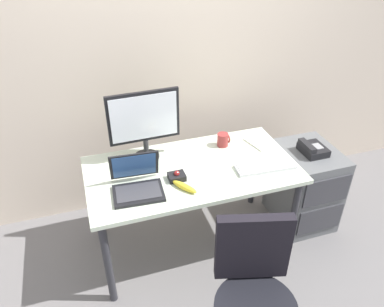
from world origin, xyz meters
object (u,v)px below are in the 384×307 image
office_chair (253,304)px  keyboard (265,166)px  coffee_mug (223,140)px  desk_phone (312,149)px  trackball_mouse (177,176)px  file_cabinet (304,186)px  monitor_main (144,121)px  banana (184,187)px  laptop (137,183)px  paper_notepad (260,142)px

office_chair → keyboard: bearing=60.5°
office_chair → coffee_mug: (0.26, 1.11, 0.36)m
desk_phone → coffee_mug: (-0.64, 0.22, 0.07)m
trackball_mouse → office_chair: bearing=-77.0°
office_chair → trackball_mouse: office_chair is taller
desk_phone → trackball_mouse: trackball_mouse is taller
office_chair → keyboard: (0.42, 0.75, 0.33)m
file_cabinet → trackball_mouse: trackball_mouse is taller
monitor_main → banana: 0.53m
trackball_mouse → desk_phone: bearing=4.1°
file_cabinet → coffee_mug: bearing=162.4°
file_cabinet → trackball_mouse: (-1.09, -0.09, 0.41)m
monitor_main → laptop: bearing=-111.5°
banana → laptop: bearing=162.4°
keyboard → coffee_mug: coffee_mug is taller
monitor_main → paper_notepad: bearing=-5.0°
trackball_mouse → coffee_mug: (0.44, 0.30, 0.03)m
keyboard → coffee_mug: size_ratio=4.22×
paper_notepad → banana: (-0.71, -0.36, 0.01)m
file_cabinet → keyboard: (-0.48, -0.16, 0.40)m
file_cabinet → monitor_main: 1.42m
office_chair → monitor_main: size_ratio=1.82×
desk_phone → monitor_main: 1.28m
office_chair → banana: (-0.17, 0.69, 0.33)m
monitor_main → trackball_mouse: monitor_main is taller
office_chair → desk_phone: bearing=44.8°
file_cabinet → laptop: size_ratio=2.01×
monitor_main → trackball_mouse: (0.13, -0.32, -0.27)m
banana → trackball_mouse: bearing=98.1°
file_cabinet → desk_phone: bearing=-116.8°
desk_phone → coffee_mug: bearing=160.9°
office_chair → paper_notepad: 1.22m
desk_phone → keyboard: bearing=-163.3°
desk_phone → keyboard: (-0.47, -0.14, 0.04)m
laptop → file_cabinet: bearing=5.1°
desk_phone → trackball_mouse: bearing=-175.9°
office_chair → banana: office_chair is taller
trackball_mouse → paper_notepad: trackball_mouse is taller
monitor_main → laptop: (-0.14, -0.34, -0.24)m
laptop → banana: 0.30m
desk_phone → coffee_mug: coffee_mug is taller
coffee_mug → monitor_main: bearing=178.0°
desk_phone → office_chair: size_ratio=0.22×
desk_phone → trackball_mouse: 1.09m
file_cabinet → laptop: laptop is taller
keyboard → banana: (-0.59, -0.05, 0.01)m
coffee_mug → banana: 0.60m
desk_phone → keyboard: size_ratio=0.48×
desk_phone → file_cabinet: bearing=63.2°
file_cabinet → paper_notepad: bearing=157.9°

